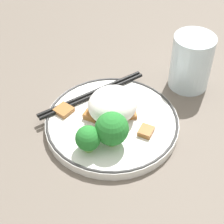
{
  "coord_description": "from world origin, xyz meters",
  "views": [
    {
      "loc": [
        -0.38,
        0.28,
        0.49
      ],
      "look_at": [
        0.0,
        0.0,
        0.04
      ],
      "focal_mm": 60.0,
      "sensor_mm": 36.0,
      "label": 1
    }
  ],
  "objects_px": {
    "broccoli_back_left": "(88,139)",
    "chopsticks": "(92,94)",
    "drinking_glass": "(191,62)",
    "broccoli_back_center": "(112,129)",
    "plate": "(112,123)"
  },
  "relations": [
    {
      "from": "chopsticks",
      "to": "plate",
      "type": "bearing_deg",
      "value": 173.74
    },
    {
      "from": "drinking_glass",
      "to": "broccoli_back_center",
      "type": "bearing_deg",
      "value": 102.57
    },
    {
      "from": "chopsticks",
      "to": "drinking_glass",
      "type": "relative_size",
      "value": 2.04
    },
    {
      "from": "chopsticks",
      "to": "drinking_glass",
      "type": "height_order",
      "value": "drinking_glass"
    },
    {
      "from": "plate",
      "to": "broccoli_back_center",
      "type": "relative_size",
      "value": 3.8
    },
    {
      "from": "chopsticks",
      "to": "broccoli_back_center",
      "type": "bearing_deg",
      "value": 161.22
    },
    {
      "from": "plate",
      "to": "chopsticks",
      "type": "relative_size",
      "value": 1.06
    },
    {
      "from": "broccoli_back_left",
      "to": "broccoli_back_center",
      "type": "distance_m",
      "value": 0.04
    },
    {
      "from": "broccoli_back_left",
      "to": "chopsticks",
      "type": "bearing_deg",
      "value": -36.46
    },
    {
      "from": "plate",
      "to": "broccoli_back_left",
      "type": "xyz_separation_m",
      "value": [
        -0.03,
        0.07,
        0.03
      ]
    },
    {
      "from": "plate",
      "to": "chopsticks",
      "type": "distance_m",
      "value": 0.08
    },
    {
      "from": "broccoli_back_center",
      "to": "drinking_glass",
      "type": "relative_size",
      "value": 0.57
    },
    {
      "from": "plate",
      "to": "chopsticks",
      "type": "bearing_deg",
      "value": -6.26
    },
    {
      "from": "plate",
      "to": "chopsticks",
      "type": "xyz_separation_m",
      "value": [
        0.07,
        -0.01,
        0.01
      ]
    },
    {
      "from": "plate",
      "to": "drinking_glass",
      "type": "xyz_separation_m",
      "value": [
        0.01,
        -0.2,
        0.05
      ]
    }
  ]
}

